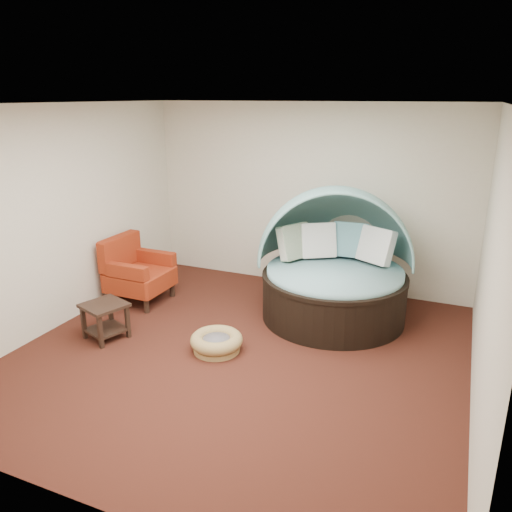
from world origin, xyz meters
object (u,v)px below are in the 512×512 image
at_px(canopy_daybed, 335,258).
at_px(red_armchair, 136,272).
at_px(pet_basket, 217,342).
at_px(side_table, 105,316).

relative_size(canopy_daybed, red_armchair, 2.56).
distance_m(pet_basket, side_table, 1.44).
relative_size(red_armchair, side_table, 1.58).
xyz_separation_m(canopy_daybed, side_table, (-2.40, -1.79, -0.52)).
bearing_deg(red_armchair, canopy_daybed, 13.68).
height_order(canopy_daybed, red_armchair, canopy_daybed).
bearing_deg(red_armchair, pet_basket, -26.57).
height_order(canopy_daybed, side_table, canopy_daybed).
bearing_deg(canopy_daybed, side_table, -160.29).
relative_size(pet_basket, red_armchair, 0.68).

